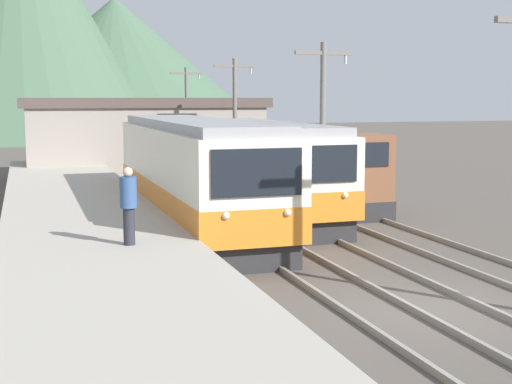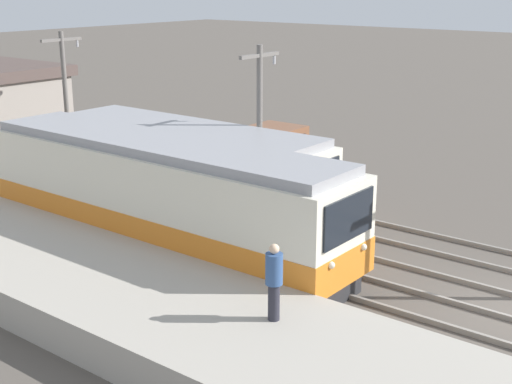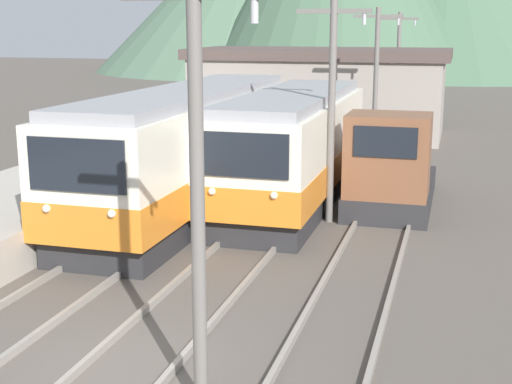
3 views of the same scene
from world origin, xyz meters
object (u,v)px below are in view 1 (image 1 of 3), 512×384
Objects in this scene: commuter_train_left at (194,179)px; catenary_mast_distant at (187,113)px; commuter_train_center at (262,173)px; catenary_mast_mid at (323,126)px; shunting_locomotive at (335,180)px; person_on_platform at (129,203)px; catenary_mast_far at (235,117)px.

commuter_train_left is 20.88m from catenary_mast_distant.
catenary_mast_mid is at bearing -51.88° from commuter_train_center.
person_on_platform is (-8.83, -8.35, 0.73)m from shunting_locomotive.
commuter_train_left is at bearing 65.02° from person_on_platform.
catenary_mast_distant is (-1.49, 18.50, 2.14)m from shunting_locomotive.
catenary_mast_far is at bearing 66.63° from commuter_train_left.
catenary_mast_mid is at bearing -90.00° from catenary_mast_distant.
shunting_locomotive is 8.52m from catenary_mast_far.
commuter_train_center is at bearing -173.21° from shunting_locomotive.
commuter_train_left is 7.46× the size of person_on_platform.
shunting_locomotive is at bearing -79.58° from catenary_mast_far.
shunting_locomotive is 12.17m from person_on_platform.
catenary_mast_mid is 20.78m from catenary_mast_distant.
commuter_train_center reaches higher than shunting_locomotive.
person_on_platform is at bearing -114.98° from commuter_train_left.
catenary_mast_distant is (0.00, 20.78, 0.00)m from catenary_mast_mid.
commuter_train_left reaches higher than commuter_train_center.
person_on_platform is at bearing -105.27° from catenary_mast_distant.
catenary_mast_mid is (4.31, -0.42, 1.68)m from commuter_train_left.
person_on_platform is (-7.33, -16.46, -1.41)m from catenary_mast_far.
catenary_mast_mid reaches higher than commuter_train_center.
commuter_train_center is 9.90m from person_on_platform.
catenary_mast_mid is (-1.49, -2.28, 2.14)m from shunting_locomotive.
commuter_train_center is 19.00m from catenary_mast_distant.
commuter_train_center reaches higher than person_on_platform.
shunting_locomotive is 0.95× the size of catenary_mast_far.
catenary_mast_far reaches higher than commuter_train_center.
catenary_mast_far is (0.00, 10.39, 0.00)m from catenary_mast_mid.
catenary_mast_far is at bearing 100.42° from shunting_locomotive.
commuter_train_center is (2.80, 1.50, -0.07)m from commuter_train_left.
commuter_train_center is 1.86× the size of shunting_locomotive.
catenary_mast_mid is 9.62m from person_on_platform.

